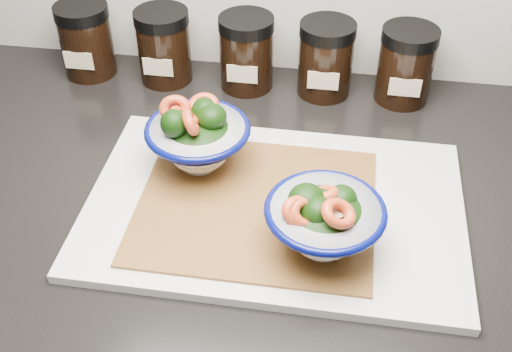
% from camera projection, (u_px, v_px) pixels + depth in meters
% --- Properties ---
extents(countertop, '(3.50, 0.60, 0.04)m').
position_uv_depth(countertop, '(175.00, 193.00, 0.83)').
color(countertop, black).
rests_on(countertop, cabinet).
extents(cutting_board, '(0.45, 0.30, 0.01)m').
position_uv_depth(cutting_board, '(274.00, 207.00, 0.77)').
color(cutting_board, silver).
rests_on(cutting_board, countertop).
extents(bamboo_mat, '(0.28, 0.24, 0.00)m').
position_uv_depth(bamboo_mat, '(256.00, 205.00, 0.76)').
color(bamboo_mat, '#A36630').
rests_on(bamboo_mat, cutting_board).
extents(bowl_left, '(0.13, 0.13, 0.11)m').
position_uv_depth(bowl_left, '(197.00, 137.00, 0.79)').
color(bowl_left, white).
rests_on(bowl_left, bamboo_mat).
extents(bowl_right, '(0.13, 0.13, 0.09)m').
position_uv_depth(bowl_right, '(324.00, 221.00, 0.68)').
color(bowl_right, white).
rests_on(bowl_right, bamboo_mat).
extents(spice_jar_a, '(0.08, 0.08, 0.11)m').
position_uv_depth(spice_jar_a, '(86.00, 40.00, 0.98)').
color(spice_jar_a, black).
rests_on(spice_jar_a, countertop).
extents(spice_jar_b, '(0.08, 0.08, 0.11)m').
position_uv_depth(spice_jar_b, '(164.00, 46.00, 0.97)').
color(spice_jar_b, black).
rests_on(spice_jar_b, countertop).
extents(spice_jar_c, '(0.08, 0.08, 0.11)m').
position_uv_depth(spice_jar_c, '(246.00, 52.00, 0.96)').
color(spice_jar_c, black).
rests_on(spice_jar_c, countertop).
extents(spice_jar_d, '(0.08, 0.08, 0.11)m').
position_uv_depth(spice_jar_d, '(326.00, 59.00, 0.94)').
color(spice_jar_d, black).
rests_on(spice_jar_d, countertop).
extents(spice_jar_e, '(0.08, 0.08, 0.11)m').
position_uv_depth(spice_jar_e, '(406.00, 65.00, 0.93)').
color(spice_jar_e, black).
rests_on(spice_jar_e, countertop).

